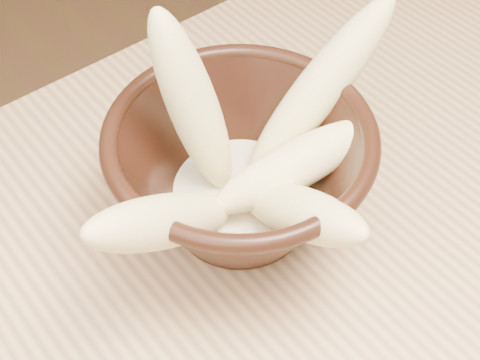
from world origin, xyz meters
The scene contains 8 objects.
table centered at (0.00, 0.00, 0.67)m, with size 1.20×0.80×0.75m.
bowl centered at (-0.08, 0.13, 0.82)m, with size 0.22×0.22×0.12m.
milk_puddle centered at (-0.08, 0.13, 0.79)m, with size 0.12×0.12×0.02m, color beige.
banana_upright centered at (-0.10, 0.17, 0.87)m, with size 0.04×0.04×0.17m, color #F0DC8E.
banana_left centered at (-0.17, 0.11, 0.85)m, with size 0.04×0.04×0.17m, color #F0DC8E.
banana_right centered at (0.01, 0.13, 0.86)m, with size 0.04×0.04×0.19m, color #F0DC8E.
banana_across centered at (-0.05, 0.10, 0.83)m, with size 0.04×0.04×0.14m, color #F0DC8E.
banana_front centered at (-0.08, 0.06, 0.83)m, with size 0.04×0.04×0.15m, color #F0DC8E.
Camera 1 is at (-0.31, -0.15, 1.23)m, focal length 50.00 mm.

